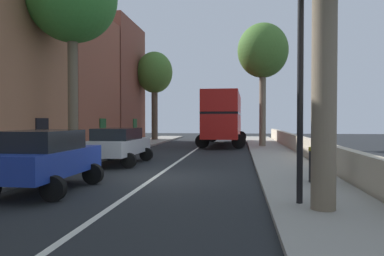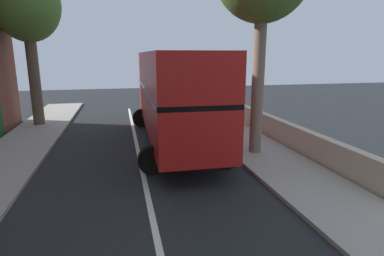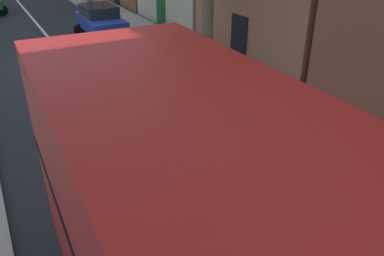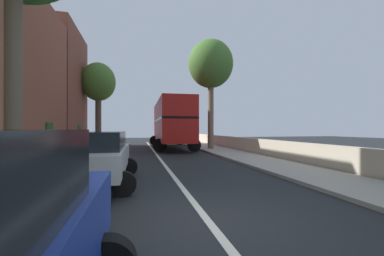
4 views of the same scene
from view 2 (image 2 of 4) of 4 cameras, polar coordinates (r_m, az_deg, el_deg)
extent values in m
cube|color=red|center=(14.09, -3.33, 3.36)|extent=(2.74, 10.83, 1.70)
cube|color=black|center=(13.96, -3.38, 7.12)|extent=(2.76, 10.72, 0.16)
cube|color=red|center=(13.90, -3.43, 10.52)|extent=(2.74, 10.83, 1.50)
cube|color=black|center=(19.35, -5.71, 6.24)|extent=(2.20, 0.11, 1.19)
cylinder|color=black|center=(17.75, -9.14, 1.81)|extent=(1.01, 0.32, 1.00)
cylinder|color=black|center=(18.04, -1.00, 2.16)|extent=(1.01, 0.32, 1.00)
cylinder|color=black|center=(10.67, -7.14, -5.77)|extent=(1.01, 0.32, 1.00)
cylinder|color=black|center=(11.15, 6.13, -4.91)|extent=(1.01, 0.32, 1.00)
cylinder|color=#7A6B56|center=(12.50, 11.94, 9.09)|extent=(0.47, 0.47, 5.99)
cylinder|color=brown|center=(19.44, -26.78, 8.72)|extent=(0.59, 0.59, 5.58)
ellipsoid|color=#47752D|center=(19.59, -27.94, 19.38)|extent=(3.45, 3.45, 3.93)
camera|label=1|loc=(16.56, 153.11, -18.45)|focal=34.77mm
camera|label=3|loc=(14.79, 2.30, 19.30)|focal=36.31mm
camera|label=4|loc=(7.86, 171.24, -29.33)|focal=22.56mm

